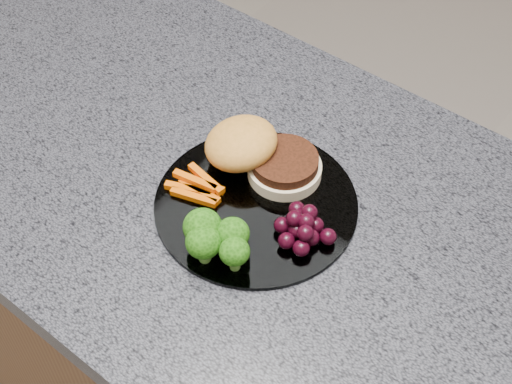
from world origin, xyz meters
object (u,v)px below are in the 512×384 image
plate (256,204)px  grape_bunch (302,227)px  burger (256,154)px  island_cabinet (238,352)px

plate → grape_bunch: 0.08m
plate → burger: (-0.04, 0.05, 0.03)m
burger → grape_bunch: 0.13m
island_cabinet → burger: (0.01, 0.04, 0.50)m
plate → burger: size_ratio=1.43×
island_cabinet → plate: size_ratio=4.62×
island_cabinet → grape_bunch: bearing=-8.4°
plate → burger: bearing=127.9°
plate → grape_bunch: size_ratio=3.43×
burger → grape_bunch: size_ratio=2.40×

